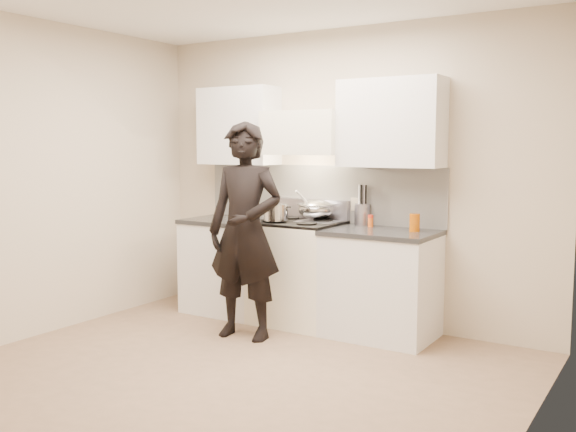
{
  "coord_description": "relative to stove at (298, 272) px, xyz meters",
  "views": [
    {
      "loc": [
        2.7,
        -3.56,
        1.63
      ],
      "look_at": [
        -0.17,
        1.05,
        1.04
      ],
      "focal_mm": 40.0,
      "sensor_mm": 36.0,
      "label": 1
    }
  ],
  "objects": [
    {
      "name": "ground_plane",
      "position": [
        0.3,
        -1.42,
        -0.47
      ],
      "size": [
        4.0,
        4.0,
        0.0
      ],
      "primitive_type": "plane",
      "color": "#8C6E54"
    },
    {
      "name": "room_shell",
      "position": [
        0.24,
        -1.05,
        1.12
      ],
      "size": [
        4.04,
        3.54,
        2.7
      ],
      "color": "#C2B298",
      "rests_on": "ground"
    },
    {
      "name": "stove",
      "position": [
        0.0,
        0.0,
        0.0
      ],
      "size": [
        0.76,
        0.65,
        0.96
      ],
      "color": "white",
      "rests_on": "ground"
    },
    {
      "name": "counter_right",
      "position": [
        0.83,
        0.0,
        -0.01
      ],
      "size": [
        0.92,
        0.67,
        0.92
      ],
      "color": "white",
      "rests_on": "ground"
    },
    {
      "name": "counter_left",
      "position": [
        -0.78,
        0.0,
        -0.01
      ],
      "size": [
        0.82,
        0.67,
        0.92
      ],
      "color": "white",
      "rests_on": "ground"
    },
    {
      "name": "wok",
      "position": [
        0.11,
        0.14,
        0.58
      ],
      "size": [
        0.35,
        0.43,
        0.28
      ],
      "color": "#BABABA",
      "rests_on": "stove"
    },
    {
      "name": "stock_pot",
      "position": [
        -0.15,
        -0.14,
        0.56
      ],
      "size": [
        0.31,
        0.25,
        0.15
      ],
      "color": "#BABABA",
      "rests_on": "stove"
    },
    {
      "name": "utensil_crock",
      "position": [
        0.53,
        0.25,
        0.56
      ],
      "size": [
        0.14,
        0.14,
        0.37
      ],
      "color": "#9592A3",
      "rests_on": "counter_right"
    },
    {
      "name": "spice_jar",
      "position": [
        0.65,
        0.16,
        0.5
      ],
      "size": [
        0.05,
        0.05,
        0.11
      ],
      "color": "#DC5915",
      "rests_on": "counter_right"
    },
    {
      "name": "oil_glass",
      "position": [
        1.09,
        0.08,
        0.52
      ],
      "size": [
        0.09,
        0.09,
        0.15
      ],
      "color": "#B45104",
      "rests_on": "counter_right"
    },
    {
      "name": "person",
      "position": [
        -0.14,
        -0.63,
        0.44
      ],
      "size": [
        0.72,
        0.52,
        1.84
      ],
      "primitive_type": "imported",
      "rotation": [
        0.0,
        0.0,
        0.13
      ],
      "color": "black",
      "rests_on": "ground"
    }
  ]
}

